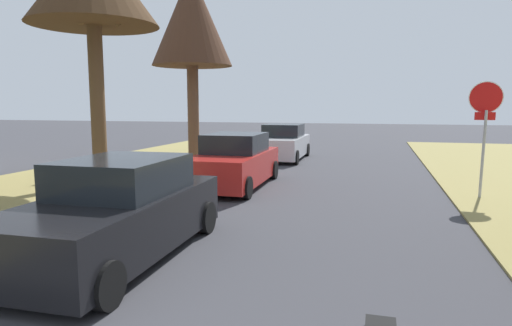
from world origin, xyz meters
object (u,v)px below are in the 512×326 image
object	(u,v)px
parked_sedan_red	(234,162)
parked_sedan_silver	(283,143)
stop_sign_far	(485,114)
street_tree_left_far	(192,20)
parked_sedan_black	(118,213)

from	to	relation	value
parked_sedan_red	parked_sedan_silver	world-z (taller)	same
stop_sign_far	street_tree_left_far	bearing A→B (deg)	151.85
stop_sign_far	parked_sedan_silver	world-z (taller)	stop_sign_far
street_tree_left_far	parked_sedan_red	distance (m)	8.46
street_tree_left_far	parked_sedan_red	size ratio (longest dim) A/B	1.81
parked_sedan_silver	street_tree_left_far	bearing A→B (deg)	-158.57
street_tree_left_far	parked_sedan_black	world-z (taller)	street_tree_left_far
parked_sedan_black	stop_sign_far	bearing A→B (deg)	44.23
stop_sign_far	parked_sedan_red	size ratio (longest dim) A/B	0.67
stop_sign_far	parked_sedan_silver	bearing A→B (deg)	133.71
parked_sedan_red	stop_sign_far	bearing A→B (deg)	-0.48
street_tree_left_far	parked_sedan_silver	world-z (taller)	street_tree_left_far
parked_sedan_silver	parked_sedan_red	bearing A→B (deg)	-90.23
parked_sedan_black	parked_sedan_red	xyz separation A→B (m)	(-0.18, 6.43, 0.00)
parked_sedan_black	parked_sedan_silver	xyz separation A→B (m)	(-0.15, 13.39, 0.00)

